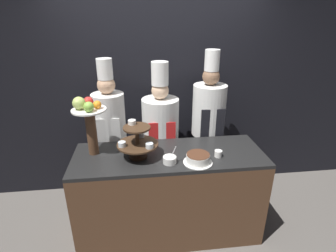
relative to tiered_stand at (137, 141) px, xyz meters
name	(u,v)px	position (x,y,z in m)	size (l,w,h in m)	color
wall_back	(160,85)	(0.30, 0.95, 0.29)	(10.00, 0.06, 2.80)	black
buffet_counter	(169,194)	(0.30, 0.02, -0.64)	(1.85, 0.66, 0.95)	brown
tiered_stand	(137,141)	(0.00, 0.00, 0.00)	(0.39, 0.39, 0.35)	#3D2819
fruit_pedestal	(89,118)	(-0.43, 0.12, 0.20)	(0.31, 0.31, 0.57)	brown
cake_round	(198,159)	(0.54, -0.17, -0.13)	(0.27, 0.27, 0.09)	white
cup_white	(218,154)	(0.76, -0.09, -0.14)	(0.07, 0.07, 0.06)	white
serving_bowl_near	(170,160)	(0.28, -0.15, -0.14)	(0.12, 0.12, 0.17)	white
chef_left	(111,131)	(-0.30, 0.56, -0.14)	(0.35, 0.35, 1.78)	#28282D
chef_center_left	(161,133)	(0.27, 0.56, -0.19)	(0.42, 0.42, 1.74)	#38332D
chef_center_right	(208,124)	(0.83, 0.56, -0.10)	(0.38, 0.38, 1.86)	black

